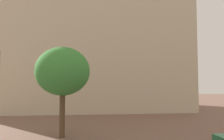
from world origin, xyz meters
TOP-DOWN VIEW (x-y plane):
  - landmark_building at (-0.88, 31.83)m, footprint 27.93×14.44m
  - tree_curb_far at (-3.30, 14.09)m, footprint 3.93×3.93m

SIDE VIEW (x-z plane):
  - tree_curb_far at x=-3.30m, z-range 1.46..7.98m
  - landmark_building at x=-0.88m, z-range -6.00..25.02m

